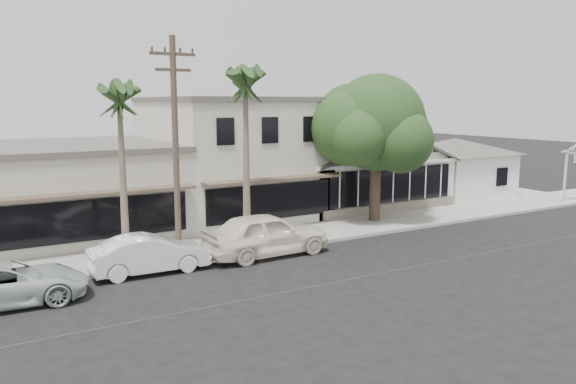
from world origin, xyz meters
TOP-DOWN VIEW (x-y plane):
  - ground at (0.00, 0.00)m, footprint 140.00×140.00m
  - sidewalk_north at (-8.00, 6.75)m, footprint 90.00×3.50m
  - corner_shop at (5.00, 12.47)m, footprint 10.40×8.60m
  - side_cottage at (13.20, 11.50)m, footprint 6.00×6.00m
  - row_building_near at (-3.00, 13.50)m, footprint 8.00×10.00m
  - row_building_midnear at (-12.00, 13.50)m, footprint 10.00×10.00m
  - utility_pole at (-9.00, 5.20)m, footprint 1.80×0.24m
  - car_0 at (-5.39, 4.46)m, footprint 5.57×2.39m
  - car_1 at (-10.39, 4.56)m, footprint 4.53×1.69m
  - car_2 at (-15.39, 3.52)m, footprint 5.15×2.58m
  - shade_tree at (2.71, 7.53)m, footprint 7.17×6.48m
  - palm_east at (-5.41, 6.26)m, footprint 3.24×3.24m
  - palm_mid at (-11.00, 5.63)m, footprint 2.96×2.96m

SIDE VIEW (x-z plane):
  - ground at x=0.00m, z-range 0.00..0.00m
  - sidewalk_north at x=-8.00m, z-range 0.00..0.15m
  - car_2 at x=-15.39m, z-range 0.00..1.40m
  - car_1 at x=-10.39m, z-range 0.00..1.48m
  - car_0 at x=-5.39m, z-range 0.00..1.87m
  - side_cottage at x=13.20m, z-range 0.00..3.00m
  - row_building_midnear at x=-12.00m, z-range 0.00..4.20m
  - corner_shop at x=5.00m, z-range 0.07..5.17m
  - row_building_near at x=-3.00m, z-range 0.00..6.50m
  - utility_pole at x=-9.00m, z-range 0.29..9.29m
  - shade_tree at x=2.71m, z-range 1.26..9.22m
  - palm_mid at x=-11.00m, z-range 2.73..10.31m
  - palm_east at x=-5.41m, z-range 3.01..11.40m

